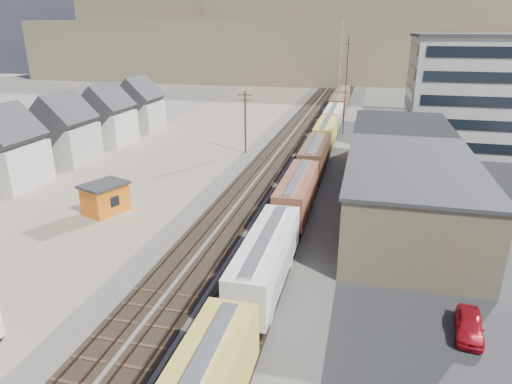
% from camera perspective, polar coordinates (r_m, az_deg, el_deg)
% --- Properties ---
extents(ground, '(300.00, 300.00, 0.00)m').
position_cam_1_polar(ground, '(35.26, -5.81, -13.37)').
color(ground, '#6B6356').
rests_on(ground, ground).
extents(ballast_bed, '(18.00, 200.00, 0.06)m').
position_cam_1_polar(ballast_bed, '(80.69, 6.05, 5.92)').
color(ballast_bed, '#4C4742').
rests_on(ballast_bed, ground).
extents(dirt_yard, '(24.00, 180.00, 0.03)m').
position_cam_1_polar(dirt_yard, '(76.63, -10.07, 4.96)').
color(dirt_yard, '#83725A').
rests_on(dirt_yard, ground).
extents(asphalt_lot, '(26.00, 120.00, 0.04)m').
position_cam_1_polar(asphalt_lot, '(66.58, 23.22, 1.37)').
color(asphalt_lot, '#232326').
rests_on(asphalt_lot, ground).
extents(rail_tracks, '(11.40, 200.00, 0.24)m').
position_cam_1_polar(rail_tracks, '(80.74, 5.66, 6.00)').
color(rail_tracks, black).
rests_on(rail_tracks, ground).
extents(freight_train, '(3.00, 119.74, 4.46)m').
position_cam_1_polar(freight_train, '(70.23, 8.09, 6.06)').
color(freight_train, black).
rests_on(freight_train, ground).
extents(warehouse, '(12.40, 40.40, 7.25)m').
position_cam_1_polar(warehouse, '(55.13, 18.02, 2.38)').
color(warehouse, tan).
rests_on(warehouse, ground).
extents(office_tower, '(22.60, 18.60, 18.45)m').
position_cam_1_polar(office_tower, '(85.07, 26.14, 11.10)').
color(office_tower, '#9E998E').
rests_on(office_tower, ground).
extents(utility_pole_north, '(2.20, 0.32, 10.00)m').
position_cam_1_polar(utility_pole_north, '(73.52, -1.35, 8.86)').
color(utility_pole_north, '#382619').
rests_on(utility_pole_north, ground).
extents(radio_mast, '(1.20, 0.16, 18.00)m').
position_cam_1_polar(radio_mast, '(88.37, 11.15, 12.86)').
color(radio_mast, black).
rests_on(radio_mast, ground).
extents(townhouse_row, '(8.15, 68.16, 10.47)m').
position_cam_1_polar(townhouse_row, '(70.47, -25.80, 5.61)').
color(townhouse_row, '#B7B2A8').
rests_on(townhouse_row, ground).
extents(hills_north, '(265.00, 80.00, 32.00)m').
position_cam_1_polar(hills_north, '(195.93, 11.37, 17.93)').
color(hills_north, brown).
rests_on(hills_north, ground).
extents(maintenance_shed, '(5.05, 5.65, 3.41)m').
position_cam_1_polar(maintenance_shed, '(52.53, -18.33, -0.70)').
color(maintenance_shed, orange).
rests_on(maintenance_shed, ground).
extents(parked_car_red, '(2.30, 4.55, 1.48)m').
position_cam_1_polar(parked_car_red, '(34.36, 25.11, -14.90)').
color(parked_car_red, '#AA0F19').
rests_on(parked_car_red, ground).
extents(parked_car_blue, '(5.40, 5.14, 1.42)m').
position_cam_1_polar(parked_car_blue, '(86.08, 21.79, 5.95)').
color(parked_car_blue, navy).
rests_on(parked_car_blue, ground).
extents(parked_car_far, '(2.48, 4.33, 1.39)m').
position_cam_1_polar(parked_car_far, '(85.23, 27.30, 5.01)').
color(parked_car_far, silver).
rests_on(parked_car_far, ground).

